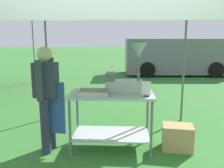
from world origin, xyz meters
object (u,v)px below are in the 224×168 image
Objects in this scene: supply_crate at (177,137)px; vendor at (47,94)px; stall_canopy at (112,12)px; van_grey at (177,56)px; donut_fryer at (128,74)px; menu_sign at (146,90)px; donut_cart at (111,109)px; donut_tray at (94,94)px.

vendor is at bearing -176.34° from supply_crate.
stall_canopy is 1.56m from vendor.
stall_canopy reaches higher than van_grey.
van_grey is (2.49, 7.88, -0.31)m from donut_fryer.
van_grey reaches higher than vendor.
vendor is (-1.48, 0.09, -0.10)m from menu_sign.
vendor is at bearing -114.63° from van_grey.
menu_sign is 0.14× the size of vendor.
donut_cart reaches higher than supply_crate.
donut_cart is at bearing 159.35° from menu_sign.
donut_fryer is at bearing 132.78° from menu_sign.
donut_tray is 0.09× the size of van_grey.
vendor is 8.88m from van_grey.
donut_tray is at bearing -3.10° from vendor.
donut_tray is 1.49m from supply_crate.
menu_sign reaches higher than donut_cart.
stall_canopy is 3.86× the size of donut_fryer.
donut_fryer reaches higher than donut_cart.
donut_tray is 0.72m from vendor.
donut_fryer is (0.25, 0.09, 0.53)m from donut_cart.
van_grey is at bearing 71.07° from donut_cart.
stall_canopy reaches higher than donut_tray.
supply_crate is at bearing 22.67° from menu_sign.
van_grey is (2.98, 8.11, -0.05)m from donut_tray.
menu_sign is (0.26, -0.29, -0.19)m from donut_fryer.
supply_crate is (1.04, 0.03, -0.46)m from donut_cart.
donut_cart is 1.00m from vendor.
donut_cart is 0.60m from donut_fryer.
menu_sign is (0.51, -0.19, 0.34)m from donut_cart.
stall_canopy is 0.95m from donut_fryer.
donut_tray is at bearing -154.83° from donut_fryer.
donut_fryer reaches higher than supply_crate.
van_grey is (2.74, 7.97, 0.22)m from donut_cart.
van_grey is at bearing 72.47° from donut_fryer.
stall_canopy reaches higher than menu_sign.
donut_cart is 0.39m from donut_tray.
donut_tray is at bearing -150.94° from donut_cart.
van_grey reaches higher than donut_tray.
donut_cart is 0.26× the size of van_grey.
donut_tray is (-0.25, -0.14, 0.27)m from donut_cart.
donut_fryer is (0.25, -0.00, -0.92)m from stall_canopy.
donut_cart is at bearing 29.06° from donut_tray.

